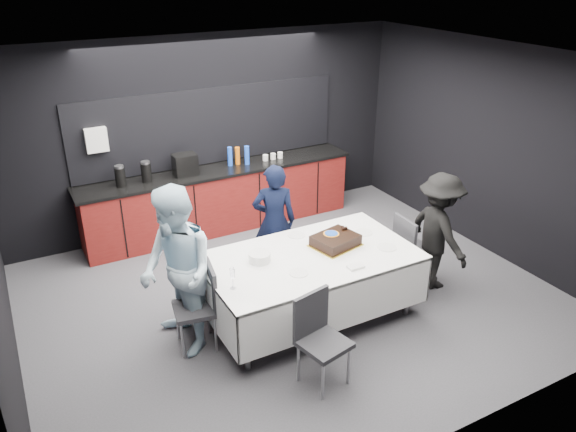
% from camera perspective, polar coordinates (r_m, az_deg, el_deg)
% --- Properties ---
extents(ground, '(6.00, 6.00, 0.00)m').
position_cam_1_polar(ground, '(6.83, 0.40, -8.32)').
color(ground, '#47474D').
rests_on(ground, ground).
extents(room_shell, '(6.04, 5.04, 2.82)m').
position_cam_1_polar(room_shell, '(6.01, 0.46, 6.64)').
color(room_shell, white).
rests_on(room_shell, ground).
extents(kitchenette, '(4.10, 0.64, 2.05)m').
position_cam_1_polar(kitchenette, '(8.35, -7.03, 2.24)').
color(kitchenette, '#5A100E').
rests_on(kitchenette, ground).
extents(party_table, '(2.32, 1.32, 0.78)m').
position_cam_1_polar(party_table, '(6.20, 2.21, -5.16)').
color(party_table, '#99999E').
rests_on(party_table, ground).
extents(cake_assembly, '(0.59, 0.52, 0.16)m').
position_cam_1_polar(cake_assembly, '(6.32, 4.84, -2.50)').
color(cake_assembly, yellow).
rests_on(cake_assembly, party_table).
extents(plate_stack, '(0.24, 0.24, 0.10)m').
position_cam_1_polar(plate_stack, '(6.00, -2.89, -4.19)').
color(plate_stack, white).
rests_on(plate_stack, party_table).
extents(loose_plate_near, '(0.20, 0.20, 0.01)m').
position_cam_1_polar(loose_plate_near, '(5.80, 1.10, -5.80)').
color(loose_plate_near, white).
rests_on(loose_plate_near, party_table).
extents(loose_plate_right_a, '(0.21, 0.21, 0.01)m').
position_cam_1_polar(loose_plate_right_a, '(6.67, 7.70, -1.66)').
color(loose_plate_right_a, white).
rests_on(loose_plate_right_a, party_table).
extents(loose_plate_right_b, '(0.22, 0.22, 0.01)m').
position_cam_1_polar(loose_plate_right_b, '(6.38, 10.02, -3.14)').
color(loose_plate_right_b, white).
rests_on(loose_plate_right_b, party_table).
extents(loose_plate_far, '(0.20, 0.20, 0.01)m').
position_cam_1_polar(loose_plate_far, '(6.55, 0.86, -1.94)').
color(loose_plate_far, white).
rests_on(loose_plate_far, party_table).
extents(fork_pile, '(0.17, 0.11, 0.03)m').
position_cam_1_polar(fork_pile, '(5.93, 6.89, -5.13)').
color(fork_pile, white).
rests_on(fork_pile, party_table).
extents(champagne_flute, '(0.06, 0.06, 0.22)m').
position_cam_1_polar(champagne_flute, '(5.50, -5.68, -5.91)').
color(champagne_flute, white).
rests_on(champagne_flute, party_table).
extents(chair_left, '(0.49, 0.49, 0.92)m').
position_cam_1_polar(chair_left, '(5.88, -8.74, -8.49)').
color(chair_left, '#2B2B30').
rests_on(chair_left, ground).
extents(chair_right, '(0.44, 0.44, 0.92)m').
position_cam_1_polar(chair_right, '(6.99, 12.34, -3.03)').
color(chair_right, '#2B2B30').
rests_on(chair_right, ground).
extents(chair_near, '(0.50, 0.50, 0.92)m').
position_cam_1_polar(chair_near, '(5.39, 3.11, -11.74)').
color(chair_near, '#2B2B30').
rests_on(chair_near, ground).
extents(person_center, '(0.64, 0.53, 1.49)m').
position_cam_1_polar(person_center, '(6.97, -1.41, -0.55)').
color(person_center, black).
rests_on(person_center, ground).
extents(person_left, '(0.75, 0.93, 1.79)m').
position_cam_1_polar(person_left, '(5.70, -11.18, -5.61)').
color(person_left, silver).
rests_on(person_left, ground).
extents(person_right, '(0.59, 0.97, 1.47)m').
position_cam_1_polar(person_right, '(6.98, 15.02, -1.52)').
color(person_right, black).
rests_on(person_right, ground).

